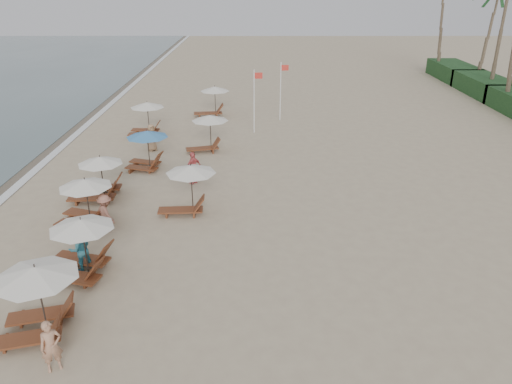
{
  "coord_description": "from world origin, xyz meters",
  "views": [
    {
      "loc": [
        0.9,
        -15.09,
        9.71
      ],
      "look_at": [
        1.0,
        4.2,
        1.3
      ],
      "focal_mm": 34.32,
      "sensor_mm": 36.0,
      "label": 1
    }
  ],
  "objects_px": {
    "lounger_station_1": "(77,249)",
    "beachgoer_mid_b": "(106,213)",
    "lounger_station_4": "(145,148)",
    "inland_station_0": "(186,185)",
    "inland_station_2": "(211,99)",
    "lounger_station_3": "(96,180)",
    "beachgoer_far_a": "(193,168)",
    "flag_pole_near": "(255,98)",
    "beachgoer_far_b": "(152,138)",
    "lounger_station_2": "(82,202)",
    "beachgoer_mid_a": "(80,249)",
    "inland_station_1": "(207,130)",
    "beachgoer_near": "(51,346)",
    "lounger_station_0": "(34,300)",
    "lounger_station_5": "(145,119)"
  },
  "relations": [
    {
      "from": "lounger_station_1",
      "to": "beachgoer_mid_b",
      "type": "height_order",
      "value": "lounger_station_1"
    },
    {
      "from": "lounger_station_4",
      "to": "inland_station_0",
      "type": "bearing_deg",
      "value": -62.15
    },
    {
      "from": "inland_station_2",
      "to": "lounger_station_1",
      "type": "bearing_deg",
      "value": -97.65
    },
    {
      "from": "lounger_station_3",
      "to": "beachgoer_far_a",
      "type": "distance_m",
      "value": 4.78
    },
    {
      "from": "lounger_station_1",
      "to": "beachgoer_mid_b",
      "type": "relative_size",
      "value": 1.65
    },
    {
      "from": "inland_station_2",
      "to": "beachgoer_mid_b",
      "type": "height_order",
      "value": "inland_station_2"
    },
    {
      "from": "beachgoer_mid_b",
      "to": "flag_pole_near",
      "type": "distance_m",
      "value": 15.74
    },
    {
      "from": "inland_station_2",
      "to": "beachgoer_far_b",
      "type": "bearing_deg",
      "value": -109.8
    },
    {
      "from": "lounger_station_2",
      "to": "beachgoer_mid_a",
      "type": "xyz_separation_m",
      "value": [
        1.03,
        -3.51,
        -0.23
      ]
    },
    {
      "from": "beachgoer_mid_a",
      "to": "inland_station_1",
      "type": "bearing_deg",
      "value": -132.87
    },
    {
      "from": "lounger_station_2",
      "to": "inland_station_1",
      "type": "xyz_separation_m",
      "value": [
        4.4,
        9.81,
        0.31
      ]
    },
    {
      "from": "lounger_station_3",
      "to": "lounger_station_4",
      "type": "bearing_deg",
      "value": 68.53
    },
    {
      "from": "beachgoer_mid_a",
      "to": "beachgoer_mid_b",
      "type": "height_order",
      "value": "beachgoer_mid_a"
    },
    {
      "from": "beachgoer_far_b",
      "to": "flag_pole_near",
      "type": "distance_m",
      "value": 7.56
    },
    {
      "from": "inland_station_0",
      "to": "lounger_station_2",
      "type": "bearing_deg",
      "value": -165.07
    },
    {
      "from": "inland_station_0",
      "to": "beachgoer_far_a",
      "type": "height_order",
      "value": "inland_station_0"
    },
    {
      "from": "lounger_station_3",
      "to": "inland_station_2",
      "type": "distance_m",
      "value": 16.02
    },
    {
      "from": "lounger_station_3",
      "to": "beachgoer_near",
      "type": "distance_m",
      "value": 11.53
    },
    {
      "from": "beachgoer_near",
      "to": "flag_pole_near",
      "type": "xyz_separation_m",
      "value": [
        5.47,
        22.33,
        1.6
      ]
    },
    {
      "from": "inland_station_1",
      "to": "beachgoer_mid_a",
      "type": "bearing_deg",
      "value": -104.22
    },
    {
      "from": "lounger_station_0",
      "to": "inland_station_2",
      "type": "bearing_deg",
      "value": 82.92
    },
    {
      "from": "beachgoer_near",
      "to": "beachgoer_far_a",
      "type": "height_order",
      "value": "beachgoer_far_a"
    },
    {
      "from": "lounger_station_5",
      "to": "inland_station_1",
      "type": "height_order",
      "value": "lounger_station_5"
    },
    {
      "from": "lounger_station_3",
      "to": "beachgoer_near",
      "type": "bearing_deg",
      "value": -79.41
    },
    {
      "from": "lounger_station_3",
      "to": "beachgoer_near",
      "type": "relative_size",
      "value": 1.73
    },
    {
      "from": "lounger_station_4",
      "to": "beachgoer_mid_b",
      "type": "height_order",
      "value": "lounger_station_4"
    },
    {
      "from": "lounger_station_5",
      "to": "inland_station_0",
      "type": "relative_size",
      "value": 0.93
    },
    {
      "from": "lounger_station_3",
      "to": "beachgoer_far_a",
      "type": "height_order",
      "value": "lounger_station_3"
    },
    {
      "from": "inland_station_1",
      "to": "beachgoer_mid_a",
      "type": "xyz_separation_m",
      "value": [
        -3.38,
        -13.33,
        -0.54
      ]
    },
    {
      "from": "lounger_station_0",
      "to": "beachgoer_mid_a",
      "type": "distance_m",
      "value": 3.56
    },
    {
      "from": "beachgoer_far_b",
      "to": "flag_pole_near",
      "type": "relative_size",
      "value": 0.39
    },
    {
      "from": "inland_station_1",
      "to": "inland_station_2",
      "type": "relative_size",
      "value": 0.95
    },
    {
      "from": "flag_pole_near",
      "to": "lounger_station_2",
      "type": "bearing_deg",
      "value": -117.88
    },
    {
      "from": "lounger_station_0",
      "to": "lounger_station_1",
      "type": "xyz_separation_m",
      "value": [
        0.18,
        3.21,
        -0.17
      ]
    },
    {
      "from": "lounger_station_4",
      "to": "beachgoer_mid_b",
      "type": "bearing_deg",
      "value": -91.36
    },
    {
      "from": "lounger_station_4",
      "to": "inland_station_1",
      "type": "distance_m",
      "value": 4.36
    },
    {
      "from": "inland_station_2",
      "to": "beachgoer_far_b",
      "type": "height_order",
      "value": "inland_station_2"
    },
    {
      "from": "inland_station_2",
      "to": "beachgoer_near",
      "type": "distance_m",
      "value": 26.86
    },
    {
      "from": "lounger_station_0",
      "to": "inland_station_0",
      "type": "height_order",
      "value": "lounger_station_0"
    },
    {
      "from": "lounger_station_0",
      "to": "inland_station_1",
      "type": "distance_m",
      "value": 17.22
    },
    {
      "from": "beachgoer_far_b",
      "to": "lounger_station_4",
      "type": "bearing_deg",
      "value": -122.74
    },
    {
      "from": "inland_station_2",
      "to": "beachgoer_near",
      "type": "height_order",
      "value": "inland_station_2"
    },
    {
      "from": "inland_station_0",
      "to": "beachgoer_far_b",
      "type": "relative_size",
      "value": 1.62
    },
    {
      "from": "beachgoer_far_a",
      "to": "flag_pole_near",
      "type": "xyz_separation_m",
      "value": [
        3.16,
        9.18,
        1.53
      ]
    },
    {
      "from": "lounger_station_0",
      "to": "beachgoer_far_b",
      "type": "xyz_separation_m",
      "value": [
        0.15,
        17.0,
        -0.37
      ]
    },
    {
      "from": "lounger_station_2",
      "to": "beachgoer_far_a",
      "type": "bearing_deg",
      "value": 48.22
    },
    {
      "from": "lounger_station_1",
      "to": "flag_pole_near",
      "type": "distance_m",
      "value": 18.79
    },
    {
      "from": "beachgoer_mid_b",
      "to": "beachgoer_far_b",
      "type": "bearing_deg",
      "value": -45.18
    },
    {
      "from": "inland_station_2",
      "to": "flag_pole_near",
      "type": "relative_size",
      "value": 0.67
    },
    {
      "from": "lounger_station_2",
      "to": "lounger_station_3",
      "type": "relative_size",
      "value": 0.97
    }
  ]
}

